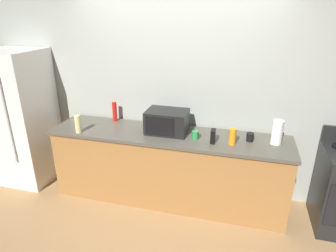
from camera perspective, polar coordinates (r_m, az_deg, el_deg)
The scene contains 12 objects.
ground_plane at distance 3.57m, azimuth -1.75°, elevation -17.48°, with size 8.00×8.00×0.00m, color #A87F51.
back_wall at distance 3.65m, azimuth 1.69°, elevation 7.44°, with size 6.40×0.10×2.70m, color #9EA399.
counter_run at distance 3.63m, azimuth -0.00°, elevation -8.06°, with size 2.84×0.64×0.90m.
refrigerator at distance 4.39m, azimuth -26.81°, elevation 1.41°, with size 0.72×0.73×1.80m.
microwave at distance 3.42m, azimuth -0.20°, elevation 0.87°, with size 0.48×0.35×0.27m.
paper_towel_roll at distance 3.34m, azimuth 20.62°, elevation -1.16°, with size 0.12×0.12×0.27m, color white.
cordless_phone at distance 3.22m, azimuth 8.80°, elevation -1.98°, with size 0.05×0.11×0.15m, color black.
bottle_vinegar at distance 3.58m, azimuth -17.24°, elevation 0.37°, with size 0.07×0.07×0.21m, color beige.
bottle_hot_sauce at distance 3.84m, azimuth -10.41°, elevation 2.78°, with size 0.06×0.06×0.26m, color red.
bottle_dish_soap at distance 3.21m, azimuth 12.54°, elevation -2.04°, with size 0.07×0.07×0.18m, color orange.
mug_green at distance 3.29m, azimuth 5.37°, elevation -1.74°, with size 0.08×0.08×0.09m, color #2D8C47.
mug_black at distance 3.35m, azimuth 15.78°, elevation -2.09°, with size 0.08×0.08×0.09m, color black.
Camera 1 is at (0.82, -2.63, 2.27)m, focal length 31.09 mm.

